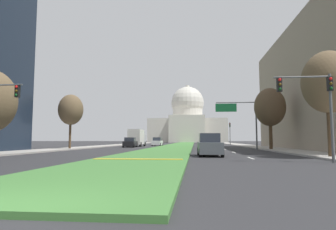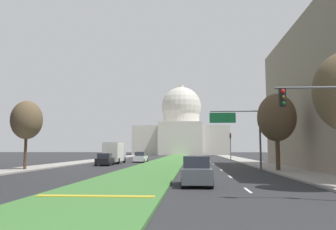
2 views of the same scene
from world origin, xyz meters
name	(u,v)px [view 1 (image 1 of 2)]	position (x,y,z in m)	size (l,w,h in m)	color
ground_plane	(181,145)	(0.00, 63.85, 0.00)	(280.93, 280.93, 0.00)	#2B2B2D
grass_median	(179,145)	(0.00, 57.46, 0.07)	(6.04, 114.93, 0.14)	#427A38
median_curb_nose	(138,159)	(0.00, 12.37, 0.16)	(5.43, 0.50, 0.04)	gold
lane_dashes_right	(223,149)	(7.45, 36.42, 0.00)	(0.16, 43.71, 0.01)	silver
sidewalk_left	(109,146)	(-13.88, 51.08, 0.07)	(4.00, 114.93, 0.15)	#9E9991
sidewalk_right	(250,146)	(13.88, 51.08, 0.07)	(4.00, 114.93, 0.15)	#9E9991
capitol_building	(188,122)	(0.00, 127.01, 9.45)	(34.79, 26.01, 26.85)	beige
traffic_light_near_right	(316,98)	(10.53, 12.56, 3.80)	(3.34, 0.35, 5.20)	#515456
traffic_light_far_right	(230,131)	(11.38, 60.70, 3.31)	(0.28, 0.35, 5.20)	#515456
overhead_guide_sign	(241,115)	(9.57, 33.73, 4.64)	(5.45, 0.20, 6.50)	#515456
street_tree_right_near	(328,82)	(13.05, 16.50, 5.46)	(3.62, 3.62, 7.76)	#4C3823
street_tree_left_mid	(71,110)	(-13.10, 31.49, 5.28)	(3.26, 3.26, 7.34)	#4C3823
street_tree_right_mid	(270,107)	(12.91, 31.90, 5.39)	(3.86, 3.86, 7.84)	#4C3823
sedan_lead_stopped	(209,146)	(4.61, 18.55, 0.85)	(1.97, 4.22, 1.83)	#4C5156
sedan_midblock	(130,143)	(-7.52, 42.57, 0.78)	(2.14, 4.52, 1.66)	black
sedan_distant	(157,142)	(-4.31, 53.31, 0.82)	(1.90, 4.29, 1.75)	silver
box_truck_delivery	(137,138)	(-7.63, 48.67, 1.68)	(2.40, 6.40, 3.20)	#BCBCC1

